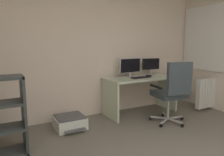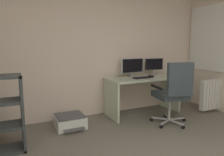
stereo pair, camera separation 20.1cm
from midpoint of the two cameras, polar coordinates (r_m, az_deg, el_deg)
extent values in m
cube|color=beige|center=(3.98, -5.22, 9.20)|extent=(4.99, 0.10, 2.73)
cube|color=white|center=(4.80, 28.79, 9.43)|extent=(0.01, 1.54, 1.27)
cube|color=white|center=(4.80, 28.74, 9.44)|extent=(0.02, 1.62, 1.35)
cube|color=beige|center=(4.15, 9.78, -0.10)|extent=(1.41, 0.61, 0.04)
cube|color=beige|center=(3.87, 1.31, -6.06)|extent=(0.04, 0.58, 0.68)
cube|color=beige|center=(4.64, 16.58, -3.91)|extent=(0.04, 0.58, 0.68)
cylinder|color=#B2B5B7|center=(4.19, 6.82, 0.39)|extent=(0.18, 0.18, 0.01)
cylinder|color=#B2B5B7|center=(4.18, 6.83, 1.03)|extent=(0.03, 0.03, 0.08)
cube|color=#B7BABC|center=(4.16, 6.87, 3.35)|extent=(0.51, 0.08, 0.28)
cube|color=black|center=(4.15, 7.05, 3.33)|extent=(0.48, 0.05, 0.26)
cylinder|color=#B2B5B7|center=(4.49, 12.46, 0.81)|extent=(0.18, 0.18, 0.01)
cylinder|color=#B2B5B7|center=(4.48, 12.49, 1.63)|extent=(0.03, 0.03, 0.12)
cube|color=black|center=(4.47, 12.56, 3.67)|extent=(0.40, 0.07, 0.23)
cube|color=black|center=(4.45, 12.71, 3.65)|extent=(0.37, 0.04, 0.21)
cube|color=black|center=(4.03, 9.39, 0.06)|extent=(0.35, 0.14, 0.02)
cube|color=black|center=(4.19, 11.82, 0.41)|extent=(0.07, 0.11, 0.03)
cube|color=#B7BABC|center=(3.95, 18.43, -10.35)|extent=(0.30, 0.08, 0.02)
sphere|color=black|center=(4.05, 20.20, -10.58)|extent=(0.06, 0.06, 0.06)
cube|color=#B7BABC|center=(4.01, 16.03, -9.95)|extent=(0.17, 0.28, 0.02)
sphere|color=black|center=(4.16, 15.52, -9.81)|extent=(0.06, 0.06, 0.06)
cube|color=#B7BABC|center=(3.88, 14.32, -10.50)|extent=(0.23, 0.24, 0.02)
sphere|color=black|center=(3.91, 12.07, -10.89)|extent=(0.06, 0.06, 0.06)
cube|color=#B7BABC|center=(3.74, 15.68, -11.32)|extent=(0.28, 0.16, 0.02)
sphere|color=black|center=(3.62, 14.71, -12.61)|extent=(0.06, 0.06, 0.06)
cube|color=#B7BABC|center=(3.78, 18.33, -11.20)|extent=(0.07, 0.30, 0.02)
sphere|color=black|center=(3.71, 20.16, -12.34)|extent=(0.06, 0.06, 0.06)
cylinder|color=#B7BABC|center=(3.81, 16.69, -7.94)|extent=(0.04, 0.04, 0.38)
cube|color=#333F45|center=(3.75, 16.85, -4.41)|extent=(0.55, 0.57, 0.10)
cube|color=#333F45|center=(3.47, 19.50, -0.34)|extent=(0.44, 0.15, 0.52)
cube|color=black|center=(3.59, 13.51, -2.41)|extent=(0.10, 0.34, 0.03)
cube|color=black|center=(3.86, 20.16, -1.92)|extent=(0.10, 0.34, 0.03)
cube|color=#353B3D|center=(2.94, -21.21, -8.56)|extent=(0.03, 0.35, 0.98)
cube|color=white|center=(3.59, -9.69, -11.56)|extent=(0.47, 0.44, 0.18)
cube|color=#4C4C51|center=(3.56, -9.74, -9.99)|extent=(0.43, 0.40, 0.02)
cube|color=#4C4C51|center=(3.38, -8.40, -13.59)|extent=(0.33, 0.10, 0.01)
cube|color=white|center=(4.56, 24.50, -4.37)|extent=(0.06, 0.10, 0.60)
cube|color=white|center=(4.61, 25.11, -4.25)|extent=(0.06, 0.10, 0.60)
cube|color=white|center=(4.67, 25.71, -4.13)|extent=(0.06, 0.10, 0.60)
cube|color=white|center=(4.73, 26.30, -4.01)|extent=(0.06, 0.10, 0.60)
cube|color=white|center=(4.79, 26.87, -3.90)|extent=(0.06, 0.10, 0.60)
cube|color=white|center=(4.85, 27.42, -3.79)|extent=(0.06, 0.10, 0.60)
cube|color=white|center=(4.92, 27.97, -3.68)|extent=(0.06, 0.10, 0.60)
cube|color=white|center=(4.98, 28.49, -3.58)|extent=(0.06, 0.10, 0.60)
cube|color=white|center=(5.04, 29.01, -3.47)|extent=(0.06, 0.10, 0.60)
camera|label=1|loc=(0.10, -88.33, 0.26)|focal=33.91mm
camera|label=2|loc=(0.10, 91.67, -0.26)|focal=33.91mm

